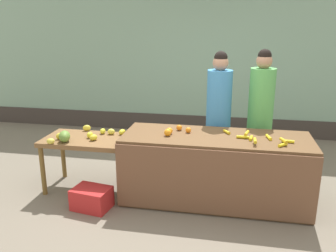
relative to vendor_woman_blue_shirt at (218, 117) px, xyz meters
name	(u,v)px	position (x,y,z in m)	size (l,w,h in m)	color
ground_plane	(186,196)	(-0.34, -0.66, -0.91)	(24.00, 24.00, 0.00)	#756B5B
market_wall_back	(208,56)	(-0.34, 2.25, 0.63)	(9.95, 0.23, 3.16)	#8CB299
fruit_stall_counter	(215,169)	(0.01, -0.67, -0.49)	(2.28, 0.85, 0.85)	brown
side_table_wooden	(89,145)	(-1.64, -0.66, -0.28)	(1.18, 0.66, 0.72)	brown
banana_bunch_pile	(260,138)	(0.52, -0.73, -0.04)	(0.82, 0.51, 0.07)	gold
orange_pile	(174,131)	(-0.51, -0.66, -0.03)	(0.31, 0.33, 0.09)	orange
mango_papaya_pile	(78,135)	(-1.76, -0.73, -0.14)	(0.86, 0.71, 0.14)	yellow
vendor_woman_blue_shirt	(218,117)	(0.00, 0.00, 0.00)	(0.34, 0.34, 1.81)	#33333D
vendor_woman_green_shirt	(260,117)	(0.57, 0.07, 0.02)	(0.34, 0.34, 1.84)	#33333D
produce_crate	(92,198)	(-1.43, -1.16, -0.78)	(0.44, 0.32, 0.26)	red
produce_sack	(163,158)	(-0.80, 0.03, -0.67)	(0.36, 0.30, 0.48)	tan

